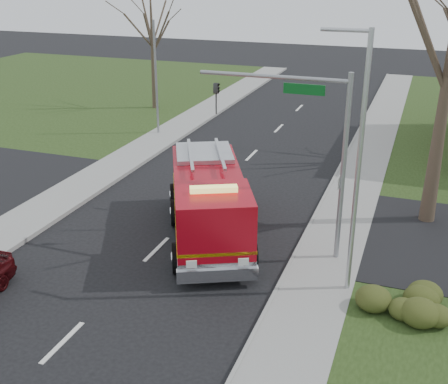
% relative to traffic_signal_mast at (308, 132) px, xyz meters
% --- Properties ---
extents(ground, '(120.00, 120.00, 0.00)m').
position_rel_traffic_signal_mast_xyz_m(ground, '(-5.21, -1.50, -4.71)').
color(ground, black).
rests_on(ground, ground).
extents(sidewalk_right, '(2.40, 80.00, 0.15)m').
position_rel_traffic_signal_mast_xyz_m(sidewalk_right, '(0.99, -1.50, -4.63)').
color(sidewalk_right, gray).
rests_on(sidewalk_right, ground).
extents(sidewalk_left, '(2.40, 80.00, 0.15)m').
position_rel_traffic_signal_mast_xyz_m(sidewalk_left, '(-11.41, -1.50, -4.63)').
color(sidewalk_left, gray).
rests_on(sidewalk_left, ground).
extents(hedge_corner, '(2.80, 2.00, 0.90)m').
position_rel_traffic_signal_mast_xyz_m(hedge_corner, '(3.79, -2.50, -4.13)').
color(hedge_corner, '#283312').
rests_on(hedge_corner, lawn_right).
extents(bare_tree_left, '(4.50, 4.50, 9.00)m').
position_rel_traffic_signal_mast_xyz_m(bare_tree_left, '(-15.21, 18.50, 0.86)').
color(bare_tree_left, '#3F3025').
rests_on(bare_tree_left, ground).
extents(traffic_signal_mast, '(5.29, 0.18, 6.80)m').
position_rel_traffic_signal_mast_xyz_m(traffic_signal_mast, '(0.00, 0.00, 0.00)').
color(traffic_signal_mast, gray).
rests_on(traffic_signal_mast, ground).
extents(streetlight_pole, '(1.48, 0.16, 8.40)m').
position_rel_traffic_signal_mast_xyz_m(streetlight_pole, '(1.93, -2.00, -0.16)').
color(streetlight_pole, '#B7BABF').
rests_on(streetlight_pole, ground).
extents(utility_pole_far, '(0.14, 0.14, 7.00)m').
position_rel_traffic_signal_mast_xyz_m(utility_pole_far, '(-12.01, 12.50, -1.21)').
color(utility_pole_far, gray).
rests_on(utility_pole_far, ground).
extents(fire_engine, '(5.73, 8.14, 3.13)m').
position_rel_traffic_signal_mast_xyz_m(fire_engine, '(-3.70, 0.09, -3.29)').
color(fire_engine, '#9F0713').
rests_on(fire_engine, ground).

